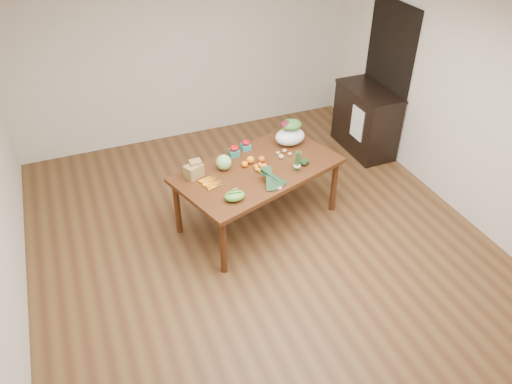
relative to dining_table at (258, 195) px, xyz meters
name	(u,v)px	position (x,y,z in m)	size (l,w,h in m)	color
floor	(266,254)	(-0.14, -0.59, -0.38)	(6.00, 6.00, 0.00)	brown
ceiling	(270,5)	(-0.14, -0.59, 2.33)	(5.00, 6.00, 0.02)	white
room_walls	(268,150)	(-0.14, -0.59, 0.97)	(5.02, 6.02, 2.70)	silver
dining_table	(258,195)	(0.00, 0.00, 0.00)	(1.84, 1.02, 0.75)	#4D2912
doorway_dark	(386,78)	(2.34, 1.01, 0.68)	(0.02, 1.00, 2.10)	black
cabinet	(366,120)	(2.08, 0.98, 0.10)	(0.52, 1.02, 0.94)	black
dish_towel	(357,124)	(1.82, 0.81, 0.18)	(0.02, 0.28, 0.45)	white
paper_bag	(194,170)	(-0.72, 0.11, 0.46)	(0.25, 0.21, 0.18)	#A07748
cabbage	(224,162)	(-0.36, 0.13, 0.46)	(0.17, 0.17, 0.17)	#81AF65
strawberry_basket_a	(234,152)	(-0.16, 0.36, 0.43)	(0.11, 0.11, 0.10)	red
strawberry_basket_b	(246,146)	(0.02, 0.43, 0.42)	(0.11, 0.11, 0.10)	#B50C1E
orange_a	(245,164)	(-0.13, 0.08, 0.41)	(0.07, 0.07, 0.07)	orange
orange_b	(250,160)	(-0.04, 0.13, 0.42)	(0.09, 0.09, 0.09)	orange
orange_c	(262,159)	(0.09, 0.10, 0.41)	(0.08, 0.08, 0.08)	#E5540E
mandarin_cluster	(262,167)	(0.03, -0.06, 0.42)	(0.18, 0.18, 0.08)	orange
carrots	(211,182)	(-0.58, -0.09, 0.39)	(0.22, 0.24, 0.03)	#FFA115
snap_pea_bag	(235,196)	(-0.45, -0.46, 0.42)	(0.22, 0.16, 0.10)	#58A337
kale_bunch	(274,179)	(0.03, -0.37, 0.45)	(0.32, 0.40, 0.16)	black
asparagus_bundle	(297,161)	(0.38, -0.21, 0.50)	(0.08, 0.08, 0.25)	#3B6E32
potato_a	(281,157)	(0.33, 0.08, 0.40)	(0.05, 0.05, 0.05)	tan
potato_b	(281,156)	(0.32, 0.10, 0.40)	(0.06, 0.05, 0.05)	#D0BE78
potato_c	(285,151)	(0.42, 0.19, 0.40)	(0.05, 0.05, 0.05)	tan
potato_d	(278,153)	(0.33, 0.18, 0.40)	(0.05, 0.04, 0.04)	tan
potato_e	(290,154)	(0.45, 0.11, 0.40)	(0.05, 0.04, 0.04)	#CDBA76
avocado_a	(303,163)	(0.49, -0.14, 0.41)	(0.07, 0.10, 0.07)	black
avocado_b	(305,161)	(0.53, -0.11, 0.41)	(0.08, 0.11, 0.08)	black
salad_bag	(290,134)	(0.56, 0.35, 0.52)	(0.37, 0.28, 0.29)	silver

